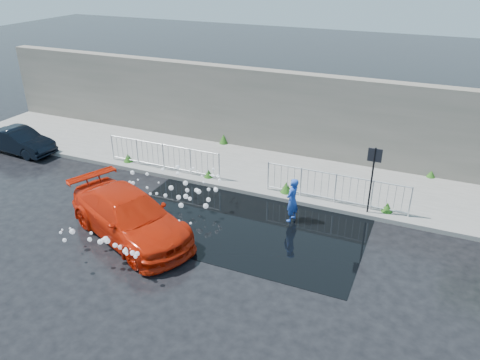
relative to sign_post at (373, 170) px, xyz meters
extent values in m
plane|color=black|center=(-4.20, -3.10, -1.72)|extent=(90.00, 90.00, 0.00)
cube|color=slate|center=(-4.20, 1.90, -1.65)|extent=(30.00, 4.00, 0.15)
cube|color=slate|center=(-4.20, -0.10, -1.64)|extent=(30.00, 0.25, 0.16)
cube|color=#605B51|center=(-4.20, 4.10, 0.18)|extent=(30.00, 0.60, 3.50)
cube|color=black|center=(-3.70, -2.10, -1.72)|extent=(8.00, 5.00, 0.01)
cylinder|color=black|center=(0.00, 0.00, -0.47)|extent=(0.06, 0.06, 2.50)
cube|color=black|center=(0.00, 0.00, 0.53)|extent=(0.45, 0.04, 0.45)
cylinder|color=silver|center=(-10.70, 0.25, -1.02)|extent=(0.05, 0.05, 1.10)
cylinder|color=silver|center=(-5.70, 0.25, -1.02)|extent=(0.05, 0.05, 1.10)
cylinder|color=silver|center=(-8.20, 0.25, -0.50)|extent=(5.00, 0.04, 0.04)
cylinder|color=silver|center=(-8.20, 0.25, -1.45)|extent=(5.00, 0.04, 0.04)
cylinder|color=silver|center=(-3.70, 0.25, -1.02)|extent=(0.05, 0.05, 1.10)
cylinder|color=silver|center=(1.30, 0.25, -1.02)|extent=(0.05, 0.05, 1.10)
cylinder|color=silver|center=(-1.20, 0.25, -0.50)|extent=(5.00, 0.04, 0.04)
cylinder|color=silver|center=(-1.20, 0.25, -1.45)|extent=(5.00, 0.04, 0.04)
cone|color=#1A4211|center=(-10.00, 0.30, -1.40)|extent=(0.40, 0.40, 0.35)
cone|color=#1A4211|center=(-6.20, 0.30, -1.41)|extent=(0.36, 0.36, 0.32)
cone|color=#1A4211|center=(-3.00, 0.30, -1.37)|extent=(0.44, 0.44, 0.41)
cone|color=#1A4211|center=(0.60, 0.30, -1.40)|extent=(0.38, 0.38, 0.34)
cone|color=#1A4211|center=(-7.20, 3.80, -1.36)|extent=(0.42, 0.42, 0.44)
cone|color=#1A4211|center=(1.80, 3.80, -1.44)|extent=(0.34, 0.34, 0.27)
sphere|color=white|center=(-6.68, -2.60, -1.02)|extent=(0.10, 0.10, 0.10)
sphere|color=white|center=(-8.12, -2.14, -1.08)|extent=(0.11, 0.11, 0.11)
sphere|color=white|center=(-7.80, -2.08, -0.95)|extent=(0.07, 0.07, 0.07)
sphere|color=white|center=(-5.46, -2.48, -1.01)|extent=(0.13, 0.13, 0.13)
sphere|color=white|center=(-6.14, -3.11, -1.58)|extent=(0.14, 0.14, 0.14)
sphere|color=white|center=(-6.00, -0.92, -0.77)|extent=(0.09, 0.09, 0.09)
sphere|color=white|center=(-5.10, -3.14, -1.51)|extent=(0.08, 0.08, 0.08)
sphere|color=white|center=(-7.11, -3.21, -1.48)|extent=(0.17, 0.17, 0.17)
sphere|color=white|center=(-5.65, -2.75, -1.17)|extent=(0.17, 0.17, 0.17)
sphere|color=white|center=(-5.64, -2.44, -0.98)|extent=(0.17, 0.17, 0.17)
sphere|color=white|center=(-4.91, -1.35, -0.73)|extent=(0.11, 0.11, 0.11)
sphere|color=white|center=(-5.35, -2.06, -0.92)|extent=(0.17, 0.17, 0.17)
sphere|color=white|center=(-5.38, -0.86, -0.59)|extent=(0.10, 0.10, 0.10)
sphere|color=white|center=(-6.64, -3.34, -1.44)|extent=(0.10, 0.10, 0.10)
sphere|color=white|center=(-6.75, -1.05, -0.68)|extent=(0.16, 0.16, 0.16)
sphere|color=white|center=(-4.88, -1.75, -0.85)|extent=(0.11, 0.11, 0.11)
sphere|color=white|center=(-5.79, -2.06, -0.96)|extent=(0.14, 0.14, 0.14)
sphere|color=white|center=(-5.04, -1.92, -0.84)|extent=(0.12, 0.12, 0.12)
sphere|color=white|center=(-7.23, -2.37, -1.01)|extent=(0.09, 0.09, 0.09)
sphere|color=white|center=(-6.96, -2.03, -0.91)|extent=(0.06, 0.06, 0.06)
sphere|color=white|center=(-7.01, -3.20, -1.46)|extent=(0.06, 0.06, 0.06)
sphere|color=white|center=(-6.39, -2.88, -1.43)|extent=(0.17, 0.17, 0.17)
sphere|color=white|center=(-6.40, -2.12, -0.97)|extent=(0.17, 0.17, 0.17)
sphere|color=white|center=(-5.07, -1.13, -0.69)|extent=(0.12, 0.12, 0.12)
sphere|color=white|center=(-7.61, -1.76, -0.82)|extent=(0.12, 0.12, 0.12)
sphere|color=white|center=(-5.46, -2.02, -0.91)|extent=(0.15, 0.15, 0.15)
sphere|color=white|center=(-8.14, -2.50, -1.09)|extent=(0.14, 0.14, 0.14)
sphere|color=white|center=(-8.29, -1.71, -0.91)|extent=(0.16, 0.16, 0.16)
sphere|color=white|center=(-5.42, -1.56, -0.80)|extent=(0.08, 0.08, 0.08)
sphere|color=white|center=(-6.07, -1.10, -0.59)|extent=(0.09, 0.09, 0.09)
sphere|color=white|center=(-4.87, -2.27, -1.02)|extent=(0.15, 0.15, 0.15)
sphere|color=white|center=(-6.06, -1.71, -0.90)|extent=(0.18, 0.18, 0.18)
sphere|color=white|center=(-7.14, -1.46, -0.70)|extent=(0.13, 0.13, 0.13)
sphere|color=white|center=(-4.83, -1.79, -0.88)|extent=(0.16, 0.16, 0.16)
sphere|color=white|center=(-4.86, -2.51, -1.14)|extent=(0.18, 0.18, 0.18)
sphere|color=white|center=(-6.94, -2.61, -1.08)|extent=(0.10, 0.10, 0.10)
sphere|color=white|center=(-6.38, -2.54, -1.06)|extent=(0.13, 0.13, 0.13)
sphere|color=white|center=(-5.69, -1.16, -0.79)|extent=(0.08, 0.08, 0.08)
sphere|color=white|center=(-7.81, -2.36, -0.95)|extent=(0.13, 0.13, 0.13)
sphere|color=white|center=(-6.19, -1.08, -0.67)|extent=(0.08, 0.08, 0.08)
sphere|color=white|center=(-6.00, -2.32, -1.15)|extent=(0.16, 0.16, 0.16)
sphere|color=white|center=(-6.54, -1.39, -0.76)|extent=(0.15, 0.15, 0.15)
sphere|color=white|center=(-5.28, -1.13, -0.71)|extent=(0.12, 0.12, 0.12)
sphere|color=white|center=(-5.47, -3.22, -1.46)|extent=(0.07, 0.07, 0.07)
sphere|color=white|center=(-6.34, -3.39, -1.52)|extent=(0.06, 0.06, 0.06)
sphere|color=white|center=(-6.37, -5.65, -1.01)|extent=(0.17, 0.17, 0.17)
sphere|color=white|center=(-6.05, -5.51, -1.22)|extent=(0.14, 0.14, 0.14)
sphere|color=white|center=(-4.86, -5.46, -1.35)|extent=(0.09, 0.09, 0.09)
sphere|color=white|center=(-7.76, -5.53, -1.12)|extent=(0.17, 0.17, 0.17)
sphere|color=white|center=(-7.20, -5.36, -1.12)|extent=(0.10, 0.10, 0.10)
sphere|color=white|center=(-5.52, -5.31, -1.41)|extent=(0.14, 0.14, 0.14)
sphere|color=white|center=(-6.67, -6.00, -0.83)|extent=(0.13, 0.13, 0.13)
sphere|color=white|center=(-5.14, -6.03, -0.95)|extent=(0.11, 0.11, 0.11)
sphere|color=white|center=(-7.88, -5.79, -0.94)|extent=(0.06, 0.06, 0.06)
sphere|color=white|center=(-6.12, -5.26, -1.34)|extent=(0.10, 0.10, 0.10)
sphere|color=white|center=(-7.13, -6.46, -0.69)|extent=(0.11, 0.11, 0.11)
sphere|color=white|center=(-5.27, -5.98, -0.90)|extent=(0.14, 0.14, 0.14)
sphere|color=white|center=(-6.21, -5.88, -0.76)|extent=(0.16, 0.16, 0.16)
sphere|color=white|center=(-5.00, -6.12, -0.76)|extent=(0.13, 0.13, 0.13)
sphere|color=white|center=(-6.26, -5.33, -1.31)|extent=(0.16, 0.16, 0.16)
sphere|color=white|center=(-7.95, -5.41, -1.13)|extent=(0.07, 0.07, 0.07)
sphere|color=white|center=(-5.48, -5.96, -1.00)|extent=(0.09, 0.09, 0.09)
sphere|color=white|center=(-7.60, -6.11, -0.77)|extent=(0.09, 0.09, 0.09)
sphere|color=white|center=(-5.48, -5.53, -1.08)|extent=(0.09, 0.09, 0.09)
sphere|color=white|center=(-5.57, -5.90, -0.98)|extent=(0.15, 0.15, 0.15)
sphere|color=white|center=(-5.36, -5.23, -1.52)|extent=(0.12, 0.12, 0.12)
sphere|color=white|center=(-6.37, -5.94, -0.86)|extent=(0.15, 0.15, 0.15)
sphere|color=white|center=(-6.13, -5.63, -1.10)|extent=(0.14, 0.14, 0.14)
sphere|color=white|center=(-5.45, -6.01, -0.79)|extent=(0.08, 0.08, 0.08)
sphere|color=white|center=(-6.93, -5.21, -1.39)|extent=(0.14, 0.14, 0.14)
imported|color=red|center=(-6.61, -4.24, -1.01)|extent=(5.33, 3.78, 1.43)
imported|color=black|center=(-15.19, -0.50, -1.17)|extent=(3.44, 1.38, 1.11)
imported|color=blue|center=(-2.28, -1.30, -0.96)|extent=(0.48, 0.63, 1.53)
camera|label=1|loc=(1.56, -14.37, 6.37)|focal=35.00mm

